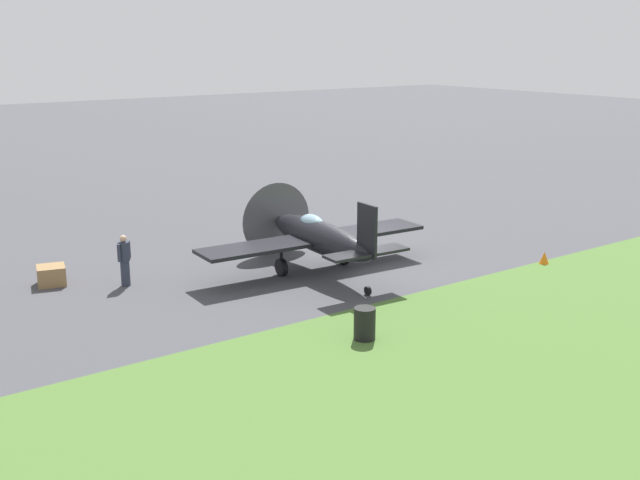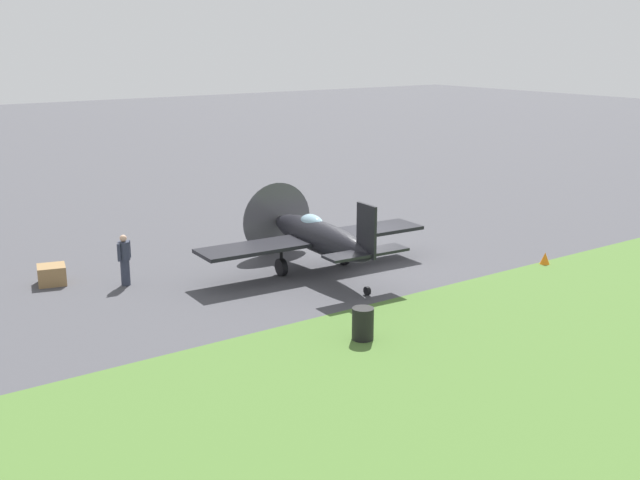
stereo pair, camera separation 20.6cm
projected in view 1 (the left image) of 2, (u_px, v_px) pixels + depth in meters
ground_plane at (362, 261)px, 28.92m from camera, size 160.00×160.00×0.00m
grass_verge at (577, 338)px, 21.55m from camera, size 120.00×11.00×0.01m
airplane_lead at (318, 236)px, 27.27m from camera, size 8.69×6.87×3.09m
ground_crew_chief at (124, 259)px, 25.87m from camera, size 0.56×0.38×1.73m
fuel_drum at (365, 324)px, 21.36m from camera, size 0.60×0.60×0.90m
supply_crate at (51, 275)px, 26.12m from camera, size 1.10×1.10×0.64m
runway_marker_cone at (544, 258)px, 28.56m from camera, size 0.36×0.36×0.44m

